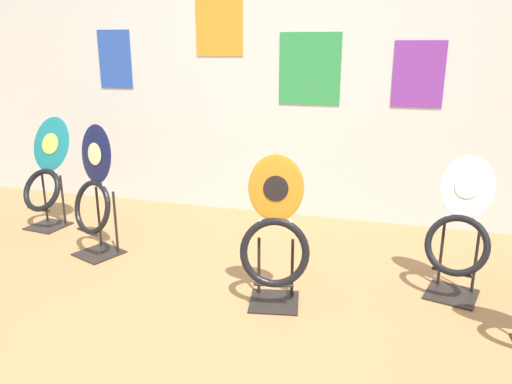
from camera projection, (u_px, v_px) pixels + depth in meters
name	position (u px, v px, depth m)	size (l,w,h in m)	color
ground_plane	(153.00, 351.00, 2.44)	(14.00, 14.00, 0.00)	#A37547
wall_back	(271.00, 62.00, 4.12)	(8.00, 0.07, 2.60)	silver
toilet_seat_display_white_plain	(459.00, 234.00, 2.89)	(0.40, 0.37, 0.83)	black
toilet_seat_display_teal_sax	(46.00, 179.00, 4.01)	(0.40, 0.39, 0.88)	black
toilet_seat_display_orange_sun	(275.00, 238.00, 2.78)	(0.41, 0.33, 0.87)	black
toilet_seat_display_navy_moon	(94.00, 197.00, 3.45)	(0.41, 0.36, 0.92)	black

